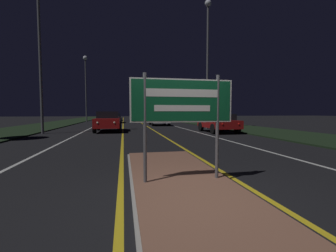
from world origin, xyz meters
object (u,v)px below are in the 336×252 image
object	(u,v)px
car_approaching_0	(108,121)
car_approaching_1	(114,118)
car_receding_1	(159,119)
car_approaching_2	(114,116)
streetlight_left_near	(39,37)
car_receding_0	(218,122)
streetlight_right_near	(208,45)
highway_sign	(182,105)
streetlight_left_far	(86,76)

from	to	relation	value
car_approaching_0	car_approaching_1	distance (m)	14.51
car_receding_1	car_approaching_2	size ratio (longest dim) A/B	1.02
streetlight_left_near	car_receding_0	bearing A→B (deg)	-6.27
streetlight_right_near	highway_sign	bearing A→B (deg)	-112.80
streetlight_right_near	car_receding_0	distance (m)	7.57
streetlight_left_far	car_approaching_0	size ratio (longest dim) A/B	2.26
streetlight_right_near	car_receding_1	distance (m)	9.63
highway_sign	car_receding_1	distance (m)	20.97
highway_sign	streetlight_right_near	world-z (taller)	streetlight_right_near
car_approaching_2	car_receding_1	bearing A→B (deg)	-70.59
car_receding_1	car_approaching_2	distance (m)	17.06
highway_sign	streetlight_right_near	size ratio (longest dim) A/B	0.19
streetlight_left_far	streetlight_right_near	xyz separation A→B (m)	(12.83, -16.30, 0.51)
highway_sign	streetlight_left_near	world-z (taller)	streetlight_left_near
car_receding_1	car_approaching_1	world-z (taller)	car_approaching_1
streetlight_left_near	car_approaching_0	world-z (taller)	streetlight_left_near
car_approaching_1	car_approaching_0	bearing A→B (deg)	-89.59
streetlight_right_near	car_approaching_1	xyz separation A→B (m)	(-8.65, 13.36, -6.65)
car_receding_0	streetlight_left_far	bearing A→B (deg)	121.79
streetlight_left_near	car_receding_0	distance (m)	13.76
car_approaching_2	car_receding_0	bearing A→B (deg)	-71.55
streetlight_left_near	car_receding_1	xyz separation A→B (m)	(9.48, 8.29, -5.86)
highway_sign	car_approaching_0	xyz separation A→B (m)	(-2.35, 13.58, -0.81)
streetlight_left_far	car_receding_0	bearing A→B (deg)	-58.21
car_receding_1	car_receding_0	bearing A→B (deg)	-73.18
streetlight_left_near	car_approaching_0	xyz separation A→B (m)	(4.34, 1.10, -5.74)
highway_sign	car_receding_0	xyz separation A→B (m)	(5.71, 11.11, -0.89)
streetlight_left_near	car_approaching_1	distance (m)	17.19
streetlight_right_near	car_approaching_0	size ratio (longest dim) A/B	2.60
streetlight_left_far	car_receding_0	size ratio (longest dim) A/B	2.41
car_receding_1	car_approaching_1	bearing A→B (deg)	125.64
streetlight_left_far	car_approaching_1	bearing A→B (deg)	-35.20
streetlight_left_far	car_receding_1	world-z (taller)	streetlight_left_far
highway_sign	car_approaching_1	distance (m)	28.21
car_receding_0	streetlight_right_near	bearing A→B (deg)	82.40
car_approaching_2	streetlight_left_far	bearing A→B (deg)	-122.81
streetlight_left_near	car_approaching_2	distance (m)	25.35
streetlight_left_near	streetlight_right_near	xyz separation A→B (m)	(12.88, 2.25, 0.82)
car_approaching_1	car_approaching_2	bearing A→B (deg)	92.74
highway_sign	car_approaching_0	bearing A→B (deg)	99.83
streetlight_left_near	streetlight_left_far	distance (m)	18.56
highway_sign	streetlight_left_near	size ratio (longest dim) A/B	0.20
car_receding_0	car_approaching_0	distance (m)	8.43
car_receding_0	car_approaching_0	bearing A→B (deg)	163.02
streetlight_left_far	car_approaching_2	size ratio (longest dim) A/B	2.27
highway_sign	car_approaching_1	bearing A→B (deg)	95.00
highway_sign	car_receding_0	world-z (taller)	highway_sign
streetlight_right_near	car_approaching_0	world-z (taller)	streetlight_right_near
car_approaching_2	car_approaching_0	bearing A→B (deg)	-88.71
streetlight_left_near	car_approaching_2	bearing A→B (deg)	81.11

